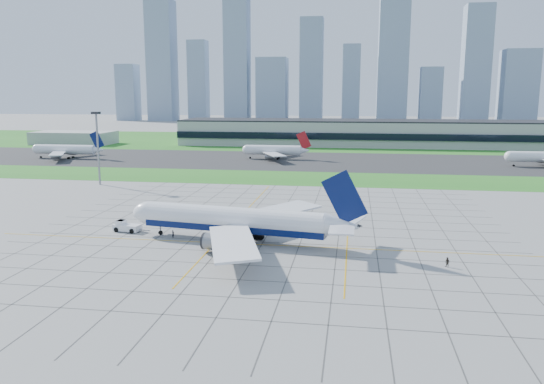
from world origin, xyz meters
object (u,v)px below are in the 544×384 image
object	(u,v)px
airliner	(236,221)
distant_jet_0	(66,149)
crew_far	(447,262)
crew_near	(173,234)
distant_jet_1	(275,150)
pushback_tug	(126,227)
light_mast	(97,139)

from	to	relation	value
airliner	distant_jet_0	distance (m)	179.45
airliner	crew_far	xyz separation A→B (m)	(42.45, -11.21, -3.65)
crew_near	distant_jet_1	size ratio (longest dim) A/B	0.04
pushback_tug	distant_jet_1	bearing A→B (deg)	93.51
airliner	crew_far	size ratio (longest dim) A/B	28.52
crew_far	pushback_tug	bearing A→B (deg)	-147.55
distant_jet_1	crew_near	bearing A→B (deg)	-90.30
pushback_tug	crew_far	size ratio (longest dim) A/B	4.93
crew_far	distant_jet_0	bearing A→B (deg)	-177.56
crew_near	crew_far	size ratio (longest dim) A/B	0.93
light_mast	airliner	bearing A→B (deg)	-45.52
crew_near	distant_jet_0	bearing A→B (deg)	56.33
light_mast	distant_jet_1	bearing A→B (deg)	59.02
distant_jet_1	pushback_tug	bearing A→B (deg)	-95.35
light_mast	crew_far	world-z (taller)	light_mast
airliner	light_mast	bearing A→B (deg)	143.35
light_mast	distant_jet_1	xyz separation A→B (m)	(50.34, 83.85, -11.70)
pushback_tug	crew_far	bearing A→B (deg)	-3.85
light_mast	crew_near	size ratio (longest dim) A/B	14.66
airliner	crew_near	size ratio (longest dim) A/B	30.52
light_mast	pushback_tug	world-z (taller)	light_mast
light_mast	crew_far	size ratio (longest dim) A/B	13.70
light_mast	distant_jet_1	distance (m)	98.50
light_mast	distant_jet_1	size ratio (longest dim) A/B	0.60
pushback_tug	crew_far	world-z (taller)	pushback_tug
pushback_tug	crew_near	xyz separation A→B (m)	(12.76, -3.85, -0.25)
pushback_tug	distant_jet_1	size ratio (longest dim) A/B	0.22
crew_near	distant_jet_0	world-z (taller)	distant_jet_0
pushback_tug	distant_jet_0	world-z (taller)	distant_jet_0
airliner	distant_jet_0	world-z (taller)	airliner
airliner	distant_jet_0	bearing A→B (deg)	139.55
airliner	crew_far	bearing A→B (deg)	-5.93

